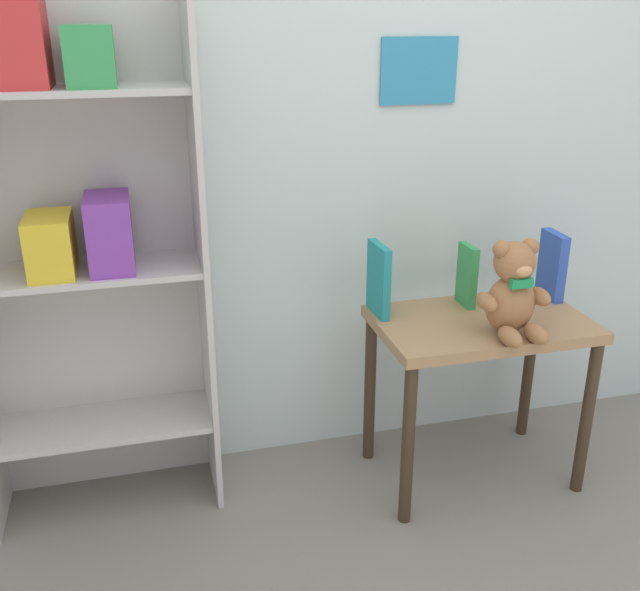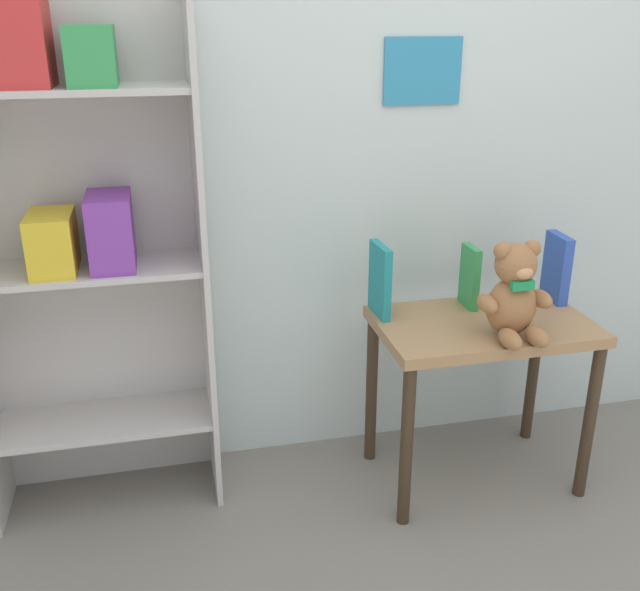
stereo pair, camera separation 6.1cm
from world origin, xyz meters
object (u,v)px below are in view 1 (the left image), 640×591
teddy_bear (513,292)px  book_standing_blue (552,265)px  bookshelf_side (81,234)px  book_standing_teal (379,280)px  display_table (480,345)px  book_standing_green (467,275)px

teddy_bear → book_standing_blue: size_ratio=1.29×
bookshelf_side → book_standing_teal: (0.90, -0.08, -0.20)m
teddy_bear → bookshelf_side: bearing=165.2°
display_table → teddy_bear: (0.03, -0.12, 0.23)m
bookshelf_side → teddy_bear: 1.30m
book_standing_green → book_standing_teal: bearing=179.2°
teddy_bear → book_standing_blue: (0.28, 0.24, -0.02)m
bookshelf_side → book_standing_blue: (1.52, -0.09, -0.20)m
display_table → book_standing_green: size_ratio=3.25×
bookshelf_side → book_standing_blue: bookshelf_side is taller
display_table → book_standing_teal: size_ratio=2.88×
book_standing_green → book_standing_blue: size_ratio=0.91×
bookshelf_side → teddy_bear: bookshelf_side is taller
book_standing_teal → book_standing_blue: 0.62m
book_standing_green → display_table: bearing=-90.5°
bookshelf_side → book_standing_blue: bearing=-3.3°
book_standing_green → bookshelf_side: bearing=175.9°
bookshelf_side → book_standing_green: bookshelf_side is taller
display_table → book_standing_teal: (-0.31, 0.13, 0.21)m
teddy_bear → book_standing_green: (-0.03, 0.25, -0.03)m
bookshelf_side → book_standing_green: 1.23m
book_standing_teal → book_standing_blue: size_ratio=1.02×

